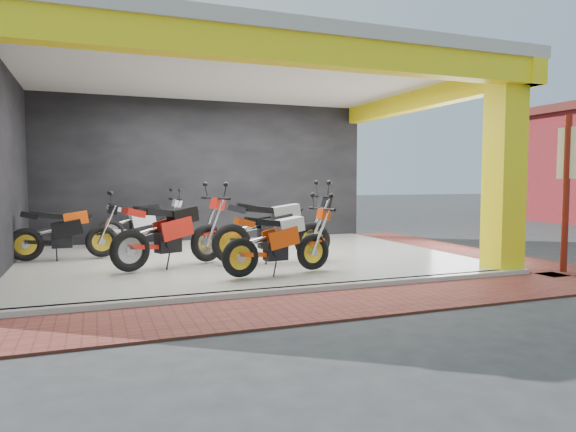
# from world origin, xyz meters

# --- Properties ---
(ground) EXTENTS (80.00, 80.00, 0.00)m
(ground) POSITION_xyz_m (0.00, 0.00, 0.00)
(ground) COLOR #2D2D30
(ground) RESTS_ON ground
(showroom_floor) EXTENTS (8.00, 6.00, 0.10)m
(showroom_floor) POSITION_xyz_m (0.00, 2.00, 0.05)
(showroom_floor) COLOR silver
(showroom_floor) RESTS_ON ground
(showroom_ceiling) EXTENTS (8.40, 6.40, 0.20)m
(showroom_ceiling) POSITION_xyz_m (0.00, 2.00, 3.60)
(showroom_ceiling) COLOR beige
(showroom_ceiling) RESTS_ON corner_column
(back_wall) EXTENTS (8.20, 0.20, 3.50)m
(back_wall) POSITION_xyz_m (0.00, 5.10, 1.75)
(back_wall) COLOR black
(back_wall) RESTS_ON ground
(corner_column) EXTENTS (0.50, 0.50, 3.50)m
(corner_column) POSITION_xyz_m (3.75, -0.75, 1.75)
(corner_column) COLOR yellow
(corner_column) RESTS_ON ground
(header_beam_front) EXTENTS (8.40, 0.30, 0.40)m
(header_beam_front) POSITION_xyz_m (0.00, -1.00, 3.30)
(header_beam_front) COLOR yellow
(header_beam_front) RESTS_ON corner_column
(header_beam_right) EXTENTS (0.30, 6.40, 0.40)m
(header_beam_right) POSITION_xyz_m (4.00, 2.00, 3.30)
(header_beam_right) COLOR yellow
(header_beam_right) RESTS_ON corner_column
(floor_kerb) EXTENTS (8.00, 0.20, 0.10)m
(floor_kerb) POSITION_xyz_m (0.00, -1.02, 0.05)
(floor_kerb) COLOR silver
(floor_kerb) RESTS_ON ground
(paver_front) EXTENTS (9.00, 1.40, 0.03)m
(paver_front) POSITION_xyz_m (0.00, -1.80, 0.01)
(paver_front) COLOR brown
(paver_front) RESTS_ON ground
(paver_right) EXTENTS (1.40, 7.00, 0.03)m
(paver_right) POSITION_xyz_m (4.80, 2.00, 0.01)
(paver_right) COLOR brown
(paver_right) RESTS_ON ground
(signpost) EXTENTS (0.11, 0.37, 2.65)m
(signpost) POSITION_xyz_m (4.68, -1.16, 1.45)
(signpost) COLOR maroon
(signpost) RESTS_ON ground
(moto_hero) EXTENTS (2.06, 1.02, 1.20)m
(moto_hero) POSITION_xyz_m (0.61, 0.01, 0.70)
(moto_hero) COLOR #E74109
(moto_hero) RESTS_ON showroom_floor
(moto_row_a) EXTENTS (2.35, 1.00, 1.40)m
(moto_row_a) POSITION_xyz_m (1.02, 0.99, 0.80)
(moto_row_a) COLOR black
(moto_row_a) RESTS_ON showroom_floor
(moto_row_b) EXTENTS (2.39, 1.63, 1.37)m
(moto_row_b) POSITION_xyz_m (-0.81, 1.44, 0.79)
(moto_row_b) COLOR red
(moto_row_b) RESTS_ON showroom_floor
(moto_row_c) EXTENTS (1.99, 0.77, 1.21)m
(moto_row_c) POSITION_xyz_m (-2.53, 2.69, 0.70)
(moto_row_c) COLOR black
(moto_row_c) RESTS_ON showroom_floor
(moto_row_d) EXTENTS (2.12, 1.14, 1.23)m
(moto_row_d) POSITION_xyz_m (-1.05, 4.50, 0.71)
(moto_row_d) COLOR #9C9DA3
(moto_row_d) RESTS_ON showroom_floor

